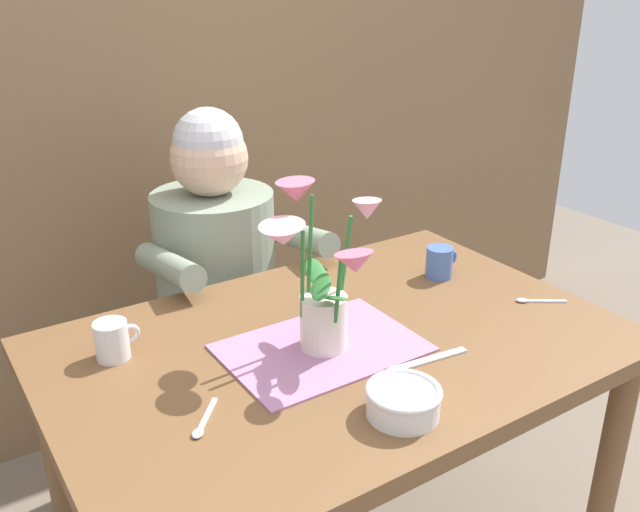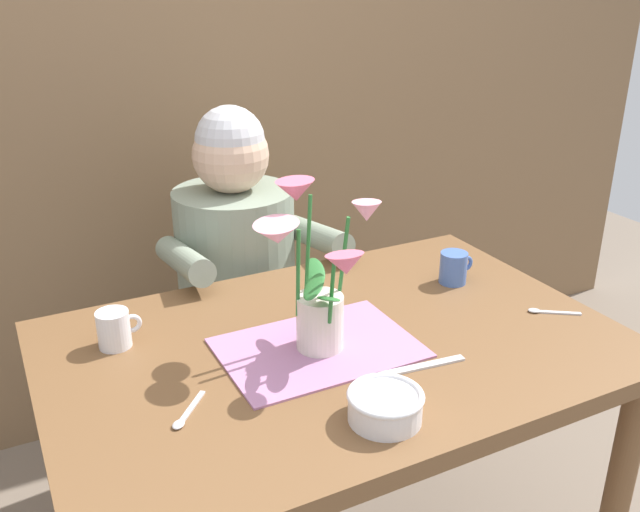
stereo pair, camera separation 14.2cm
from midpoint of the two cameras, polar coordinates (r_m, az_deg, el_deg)
wood_panel_backdrop at (r=2.24m, az=-16.43°, el=16.34°), size 4.00×0.10×2.50m
dining_table at (r=1.52m, az=-1.23°, el=-10.26°), size 1.20×0.80×0.74m
seated_person at (r=2.04m, az=-10.38°, el=-4.01°), size 0.45×0.47×1.14m
striped_placemat at (r=1.43m, az=-2.70°, el=-7.71°), size 0.40×0.28×0.00m
flower_vase at (r=1.36m, az=-3.00°, el=-1.99°), size 0.29×0.28×0.35m
ceramic_bowl at (r=1.23m, az=3.61°, el=-11.98°), size 0.14×0.14×0.06m
dinner_knife at (r=1.40m, az=6.00°, el=-8.70°), size 0.19×0.04×0.00m
coffee_cup at (r=1.47m, az=-19.56°, el=-6.68°), size 0.09×0.07×0.08m
tea_cup at (r=1.75m, az=7.66°, el=-0.55°), size 0.09×0.07×0.08m
spoon_0 at (r=1.68m, az=15.02°, el=-3.66°), size 0.11×0.08×0.01m
spoon_1 at (r=1.25m, az=-13.08°, el=-13.59°), size 0.09×0.10×0.01m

